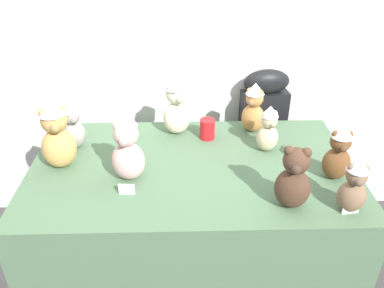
{
  "coord_description": "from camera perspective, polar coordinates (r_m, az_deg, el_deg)",
  "views": [
    {
      "loc": [
        -0.04,
        -1.35,
        1.86
      ],
      "look_at": [
        0.0,
        0.25,
        0.91
      ],
      "focal_mm": 37.16,
      "sensor_mm": 36.0,
      "label": 1
    }
  ],
  "objects": [
    {
      "name": "teddy_bear_honey",
      "position": [
        1.94,
        -18.87,
        1.29
      ],
      "size": [
        0.2,
        0.18,
        0.35
      ],
      "rotation": [
        0.0,
        0.0,
        0.35
      ],
      "color": "tan",
      "rests_on": "display_table"
    },
    {
      "name": "teddy_bear_caramel",
      "position": [
        2.19,
        8.84,
        5.09
      ],
      "size": [
        0.17,
        0.16,
        0.29
      ],
      "rotation": [
        0.0,
        0.0,
        -0.57
      ],
      "color": "#B27A42",
      "rests_on": "display_table"
    },
    {
      "name": "teddy_bear_chestnut",
      "position": [
        1.89,
        20.27,
        -1.16
      ],
      "size": [
        0.13,
        0.11,
        0.28
      ],
      "rotation": [
        0.0,
        0.0,
        -0.04
      ],
      "color": "brown",
      "rests_on": "display_table"
    },
    {
      "name": "name_card_front_left",
      "position": [
        1.75,
        -9.37,
        -6.43
      ],
      "size": [
        0.07,
        0.01,
        0.05
      ],
      "primitive_type": "cube",
      "rotation": [
        0.0,
        0.0,
        -0.07
      ],
      "color": "white",
      "rests_on": "display_table"
    },
    {
      "name": "wall_back",
      "position": [
        2.38,
        -0.48,
        17.1
      ],
      "size": [
        7.0,
        0.08,
        2.6
      ],
      "primitive_type": "cube",
      "color": "white",
      "rests_on": "ground_plane"
    },
    {
      "name": "teddy_bear_mocha",
      "position": [
        1.71,
        22.24,
        -5.58
      ],
      "size": [
        0.13,
        0.11,
        0.25
      ],
      "rotation": [
        0.0,
        0.0,
        -0.12
      ],
      "color": "#7F6047",
      "rests_on": "display_table"
    },
    {
      "name": "teddy_bear_ash",
      "position": [
        2.1,
        -16.76,
        2.58
      ],
      "size": [
        0.15,
        0.15,
        0.26
      ],
      "rotation": [
        0.0,
        0.0,
        0.54
      ],
      "color": "gray",
      "rests_on": "display_table"
    },
    {
      "name": "teddy_bear_sand",
      "position": [
        2.02,
        10.91,
        2.11
      ],
      "size": [
        0.14,
        0.13,
        0.25
      ],
      "rotation": [
        0.0,
        0.0,
        0.31
      ],
      "color": "#CCB78E",
      "rests_on": "display_table"
    },
    {
      "name": "teddy_bear_cream",
      "position": [
        2.14,
        -2.21,
        5.49
      ],
      "size": [
        0.19,
        0.17,
        0.33
      ],
      "rotation": [
        0.0,
        0.0,
        0.37
      ],
      "color": "beige",
      "rests_on": "display_table"
    },
    {
      "name": "name_card_front_middle",
      "position": [
        1.75,
        21.83,
        -8.56
      ],
      "size": [
        0.07,
        0.02,
        0.05
      ],
      "primitive_type": "cube",
      "rotation": [
        0.0,
        0.0,
        0.11
      ],
      "color": "white",
      "rests_on": "display_table"
    },
    {
      "name": "display_table",
      "position": [
        2.17,
        -0.0,
        -11.75
      ],
      "size": [
        1.56,
        0.92,
        0.79
      ],
      "primitive_type": "cube",
      "color": "#4C6B4C",
      "rests_on": "ground_plane"
    },
    {
      "name": "teddy_bear_cocoa",
      "position": [
        1.65,
        14.36,
        -4.99
      ],
      "size": [
        0.17,
        0.16,
        0.28
      ],
      "rotation": [
        0.0,
        0.0,
        -0.25
      ],
      "color": "#4C3323",
      "rests_on": "display_table"
    },
    {
      "name": "teddy_bear_blush",
      "position": [
        1.79,
        -9.23,
        -1.24
      ],
      "size": [
        0.16,
        0.14,
        0.29
      ],
      "rotation": [
        0.0,
        0.0,
        -0.11
      ],
      "color": "beige",
      "rests_on": "display_table"
    },
    {
      "name": "party_cup_red",
      "position": [
        2.13,
        2.22,
        2.17
      ],
      "size": [
        0.08,
        0.08,
        0.11
      ],
      "primitive_type": "cylinder",
      "color": "red",
      "rests_on": "display_table"
    },
    {
      "name": "instrument_case",
      "position": [
        2.61,
        9.72,
        -0.36
      ],
      "size": [
        0.29,
        0.15,
        1.05
      ],
      "rotation": [
        0.0,
        0.0,
        0.12
      ],
      "color": "black",
      "rests_on": "ground_plane"
    }
  ]
}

